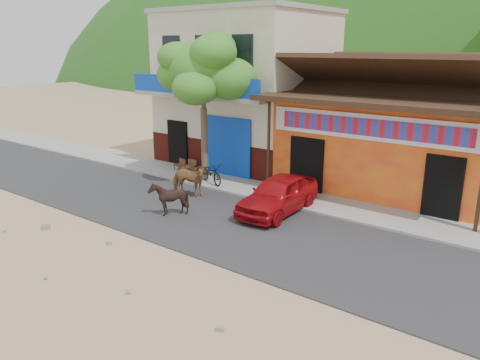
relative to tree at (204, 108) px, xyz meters
The scene contains 12 objects.
ground 8.03m from the tree, 51.58° to the right, with size 120.00×120.00×0.00m, color #9E825B.
road 6.45m from the tree, 35.66° to the right, with size 60.00×5.00×0.04m, color #28282B.
sidewalk 5.53m from the tree, ahead, with size 60.00×2.00×0.12m, color gray.
dance_club 7.93m from the tree, 32.47° to the left, with size 8.00×6.00×3.60m, color orange.
cafe_building 4.31m from the tree, 102.09° to the left, with size 7.00×6.00×7.00m, color beige.
tree is the anchor object (origin of this frame).
cow_tan 3.23m from the tree, 66.08° to the right, with size 0.70×1.53×1.29m, color olive.
cow_dark 4.95m from the tree, 65.22° to the right, with size 0.94×1.05×1.16m, color black.
red_car 5.37m from the tree, 17.16° to the right, with size 1.50×3.74×1.27m, color #A40B11.
scooter 2.66m from the tree, 27.48° to the right, with size 0.57×1.64×0.86m, color black.
cafe_chair_left 2.94m from the tree, 158.11° to the left, with size 0.45×0.45×0.96m, color #4F2E1A, non-canonical shape.
cafe_chair_right 3.23m from the tree, 167.04° to the left, with size 0.43×0.43×0.91m, color #4D2B19, non-canonical shape.
Camera 1 is at (8.12, -8.50, 5.54)m, focal length 35.00 mm.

